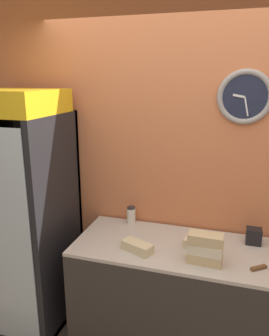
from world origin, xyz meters
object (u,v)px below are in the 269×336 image
sandwich_stack_bottom (204,258)px  napkin_dispenser (254,236)px  sandwich_flat_left (137,247)px  sandwich_flat_right (198,244)px  chefs_knife (267,266)px  beverage_cooler (29,200)px  sandwich_stack_top (206,239)px  sandwich_stack_middle (205,249)px  condiment_jar (131,215)px

sandwich_stack_bottom → napkin_dispenser: napkin_dispenser is taller
sandwich_flat_left → sandwich_flat_right: same height
chefs_knife → napkin_dispenser: napkin_dispenser is taller
sandwich_stack_bottom → chefs_knife: 0.40m
sandwich_stack_bottom → sandwich_flat_left: 0.47m
beverage_cooler → sandwich_flat_right: size_ratio=9.28×
sandwich_flat_left → napkin_dispenser: napkin_dispenser is taller
sandwich_flat_left → chefs_knife: size_ratio=0.83×
sandwich_stack_top → sandwich_flat_right: bearing=108.0°
sandwich_stack_middle → condiment_jar: condiment_jar is taller
chefs_knife → napkin_dispenser: bearing=103.2°
beverage_cooler → sandwich_stack_bottom: size_ratio=8.51×
beverage_cooler → condiment_jar: 0.86m
beverage_cooler → chefs_knife: 1.87m
chefs_knife → condiment_jar: (-1.05, 0.38, 0.07)m
chefs_knife → condiment_jar: condiment_jar is taller
beverage_cooler → napkin_dispenser: bearing=5.6°
sandwich_stack_middle → sandwich_flat_left: bearing=178.3°
sandwich_stack_bottom → chefs_knife: bearing=8.6°
sandwich_stack_bottom → chefs_knife: sandwich_stack_bottom is taller
beverage_cooler → napkin_dispenser: size_ratio=16.43×
sandwich_stack_middle → sandwich_stack_bottom: bearing=0.0°
sandwich_flat_right → napkin_dispenser: size_ratio=1.77×
napkin_dispenser → sandwich_stack_bottom: bearing=-131.2°
sandwich_flat_left → beverage_cooler: bearing=169.7°
sandwich_flat_left → napkin_dispenser: (0.79, 0.36, 0.03)m
chefs_knife → beverage_cooler: bearing=175.9°
beverage_cooler → sandwich_flat_left: bearing=-10.3°
sandwich_stack_bottom → sandwich_stack_middle: bearing=0.0°
sandwich_flat_right → napkin_dispenser: 0.43m
sandwich_flat_left → sandwich_flat_right: bearing=22.5°
beverage_cooler → sandwich_stack_middle: (1.46, -0.19, -0.10)m
chefs_knife → condiment_jar: bearing=159.9°
beverage_cooler → sandwich_flat_left: 1.02m
sandwich_stack_top → sandwich_flat_right: size_ratio=1.07×
sandwich_stack_bottom → sandwich_flat_right: sandwich_stack_bottom is taller
sandwich_stack_middle → sandwich_stack_top: (0.00, 0.00, 0.07)m
condiment_jar → sandwich_stack_bottom: bearing=-34.2°
beverage_cooler → napkin_dispenser: beverage_cooler is taller
sandwich_stack_top → sandwich_flat_left: (-0.47, 0.01, -0.14)m
sandwich_stack_top → condiment_jar: sandwich_stack_top is taller
sandwich_stack_top → chefs_knife: 0.43m
napkin_dispenser → beverage_cooler: bearing=-174.4°
chefs_knife → condiment_jar: 1.12m
condiment_jar → napkin_dispenser: 0.98m
sandwich_flat_left → chefs_knife: bearing=3.0°
sandwich_stack_bottom → napkin_dispenser: (0.32, 0.37, 0.03)m
sandwich_stack_middle → sandwich_flat_left: (-0.47, 0.01, -0.07)m
condiment_jar → beverage_cooler: bearing=-163.0°
sandwich_stack_top → napkin_dispenser: 0.50m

